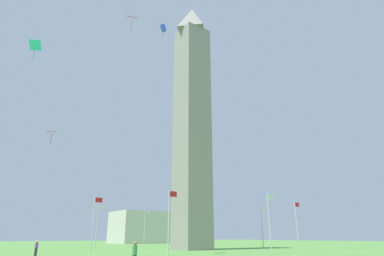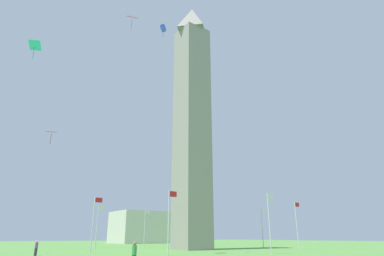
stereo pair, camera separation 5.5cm
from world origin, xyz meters
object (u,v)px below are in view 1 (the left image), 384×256
at_px(flagpole_sw, 169,218).
at_px(flagpole_n, 262,225).
at_px(flagpole_e, 145,226).
at_px(kite_red_diamond, 52,132).
at_px(flagpole_se, 97,224).
at_px(distant_building, 156,228).
at_px(flagpole_w, 270,219).
at_px(obelisk_monument, 192,115).
at_px(kite_pink_diamond, 132,17).
at_px(kite_blue_box, 163,28).
at_px(flagpole_s, 94,221).
at_px(flagpole_nw, 297,223).
at_px(person_green_shirt, 135,255).
at_px(person_purple_shirt, 36,248).
at_px(kite_cyan_diamond, 35,46).
at_px(flagpole_ne, 205,226).

bearing_deg(flagpole_sw, flagpole_n, 22.50).
distance_m(flagpole_e, flagpole_sw, 30.23).
xyz_separation_m(flagpole_n, kite_red_diamond, (-41.44, -9.70, 8.36)).
relative_size(flagpole_se, distant_building, 0.26).
height_order(flagpole_w, kite_red_diamond, kite_red_diamond).
xyz_separation_m(obelisk_monument, flagpole_w, (0.07, -16.36, -18.85)).
height_order(obelisk_monument, kite_pink_diamond, obelisk_monument).
bearing_deg(kite_blue_box, kite_pink_diamond, -175.11).
height_order(flagpole_s, flagpole_nw, same).
bearing_deg(person_green_shirt, kite_pink_diamond, 16.96).
distance_m(person_purple_shirt, kite_pink_diamond, 30.44).
xyz_separation_m(obelisk_monument, kite_red_diamond, (-25.02, -9.70, -10.49)).
distance_m(flagpole_n, kite_cyan_diamond, 49.76).
bearing_deg(distant_building, kite_red_diamond, -127.53).
bearing_deg(kite_cyan_diamond, kite_pink_diamond, 24.31).
distance_m(obelisk_monument, distant_building, 61.38).
bearing_deg(kite_cyan_diamond, flagpole_e, 47.86).
relative_size(flagpole_ne, flagpole_nw, 1.00).
xyz_separation_m(flagpole_n, flagpole_sw, (-27.93, -11.57, 0.00)).
bearing_deg(flagpole_sw, person_green_shirt, -130.10).
distance_m(obelisk_monument, flagpole_n, 25.00).
xyz_separation_m(flagpole_nw, kite_red_diamond, (-36.65, 1.87, 8.36)).
bearing_deg(person_purple_shirt, flagpole_n, -21.72).
xyz_separation_m(obelisk_monument, flagpole_e, (0.07, 16.36, -18.85)).
relative_size(kite_red_diamond, kite_pink_diamond, 0.57).
bearing_deg(kite_cyan_diamond, kite_blue_box, 18.73).
height_order(flagpole_n, kite_pink_diamond, kite_pink_diamond).
distance_m(flagpole_w, distant_building, 73.92).
bearing_deg(flagpole_e, flagpole_nw, -67.50).
xyz_separation_m(flagpole_n, person_green_shirt, (-37.93, -23.45, -3.16)).
distance_m(flagpole_ne, flagpole_sw, 32.72).
relative_size(flagpole_se, kite_cyan_diamond, 4.17).
xyz_separation_m(obelisk_monument, flagpole_se, (-11.50, 11.57, -18.85)).
bearing_deg(flagpole_w, flagpole_s, 135.00).
bearing_deg(obelisk_monument, kite_blue_box, -141.14).
xyz_separation_m(flagpole_se, kite_red_diamond, (-13.52, -21.27, 8.36)).
height_order(flagpole_sw, flagpole_nw, same).
relative_size(flagpole_n, distant_building, 0.26).
bearing_deg(flagpole_nw, obelisk_monument, 135.16).
xyz_separation_m(flagpole_w, kite_pink_diamond, (-17.22, 6.20, 25.89)).
bearing_deg(flagpole_e, kite_blue_box, -114.95).
relative_size(flagpole_se, kite_red_diamond, 4.97).
height_order(flagpole_se, flagpole_s, same).
xyz_separation_m(obelisk_monument, distant_building, (23.67, 53.68, -18.04)).
bearing_deg(flagpole_s, flagpole_nw, -22.50).
distance_m(flagpole_w, kite_cyan_diamond, 32.18).
distance_m(flagpole_s, kite_red_diamond, 15.49).
relative_size(flagpole_s, kite_red_diamond, 4.97).
bearing_deg(kite_blue_box, person_green_shirt, -124.52).
height_order(flagpole_e, person_purple_shirt, flagpole_e).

